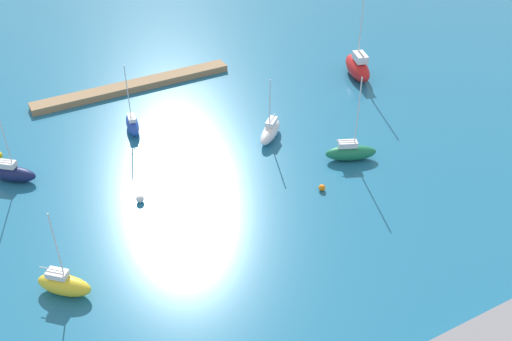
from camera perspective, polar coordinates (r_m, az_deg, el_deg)
water at (r=62.92m, az=-2.44°, el=1.52°), size 160.00×160.00×0.00m
pier_dock at (r=77.14m, az=-11.77°, el=8.01°), size 25.50×2.24×0.84m
sailboat_white_lone_south at (r=65.16m, az=1.38°, el=3.83°), size 4.78×4.51×7.36m
sailboat_green_outer_mooring at (r=62.43m, az=9.14°, el=1.79°), size 5.58×3.59×9.59m
sailboat_navy_lone_north at (r=63.47m, az=-22.49°, el=-0.21°), size 4.71×4.26×7.72m
sailboat_blue_center_basin at (r=68.05m, az=-11.88°, el=4.46°), size 2.12×4.69×7.95m
sailboat_red_far_north at (r=79.25m, az=9.81°, el=9.85°), size 4.15×7.12×13.07m
sailboat_yellow_off_beacon at (r=49.58m, az=-18.10°, el=-10.41°), size 4.45×4.28×8.25m
mooring_buoy_orange at (r=57.99m, az=6.40°, el=-1.66°), size 0.67×0.67×0.67m
mooring_buoy_white at (r=57.25m, az=-11.16°, el=-2.69°), size 0.77×0.77×0.77m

